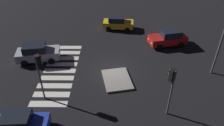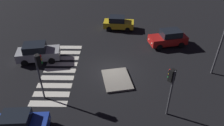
% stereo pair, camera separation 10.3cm
% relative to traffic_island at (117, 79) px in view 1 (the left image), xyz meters
% --- Properties ---
extents(ground_plane, '(80.00, 80.00, 0.00)m').
position_rel_traffic_island_xyz_m(ground_plane, '(-1.42, -0.49, -0.09)').
color(ground_plane, black).
extents(traffic_island, '(3.74, 3.09, 0.18)m').
position_rel_traffic_island_xyz_m(traffic_island, '(0.00, 0.00, 0.00)').
color(traffic_island, gray).
rests_on(traffic_island, ground).
extents(car_red, '(2.77, 4.63, 1.91)m').
position_rel_traffic_island_xyz_m(car_red, '(-6.77, 6.08, 0.85)').
color(car_red, red).
rests_on(car_red, ground).
extents(car_yellow, '(2.16, 4.17, 1.77)m').
position_rel_traffic_island_xyz_m(car_yellow, '(-11.07, 0.22, 0.78)').
color(car_yellow, gold).
rests_on(car_yellow, ground).
extents(car_blue, '(2.01, 3.93, 1.67)m').
position_rel_traffic_island_xyz_m(car_blue, '(5.92, -6.89, 0.73)').
color(car_blue, '#1E389E').
rests_on(car_blue, ground).
extents(car_silver, '(2.63, 4.64, 1.94)m').
position_rel_traffic_island_xyz_m(car_silver, '(-3.34, -8.37, 0.86)').
color(car_silver, '#9EA0A5').
rests_on(car_silver, ground).
extents(traffic_light_north, '(0.53, 0.54, 4.22)m').
position_rel_traffic_island_xyz_m(traffic_light_north, '(4.00, 3.81, 3.11)').
color(traffic_light_north, '#47474C').
rests_on(traffic_light_north, ground).
extents(traffic_light_east, '(0.54, 0.53, 4.31)m').
position_rel_traffic_island_xyz_m(traffic_light_east, '(2.41, -6.09, 3.18)').
color(traffic_light_east, '#47474C').
rests_on(traffic_light_east, ground).
extents(crosswalk_near, '(9.90, 3.20, 0.02)m').
position_rel_traffic_island_xyz_m(crosswalk_near, '(-1.42, -5.75, -0.08)').
color(crosswalk_near, silver).
rests_on(crosswalk_near, ground).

